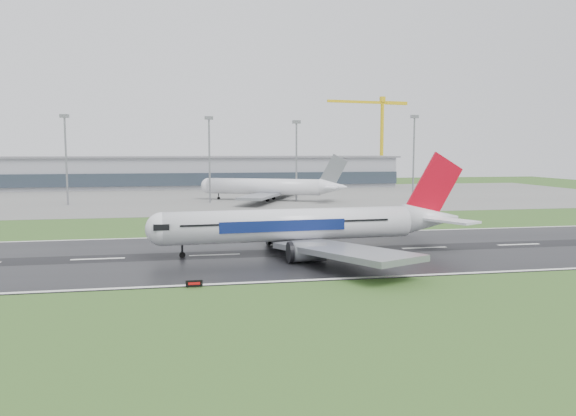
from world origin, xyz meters
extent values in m
plane|color=#2D521E|center=(0.00, 0.00, 0.00)|extent=(520.00, 520.00, 0.00)
cube|color=black|center=(0.00, 0.00, 0.05)|extent=(400.00, 45.00, 0.10)
cube|color=slate|center=(0.00, 125.00, 0.04)|extent=(400.00, 130.00, 0.08)
cube|color=gray|center=(0.00, 185.00, 7.50)|extent=(240.00, 36.00, 15.00)
cylinder|color=gray|center=(-24.67, 100.00, 14.80)|extent=(0.64, 0.64, 29.61)
cylinder|color=gray|center=(23.50, 100.00, 14.73)|extent=(0.64, 0.64, 29.47)
cylinder|color=gray|center=(54.99, 100.00, 14.18)|extent=(0.64, 0.64, 28.36)
cylinder|color=gray|center=(100.46, 100.00, 15.39)|extent=(0.64, 0.64, 30.77)
camera|label=1|loc=(15.26, -97.86, 18.73)|focal=34.38mm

